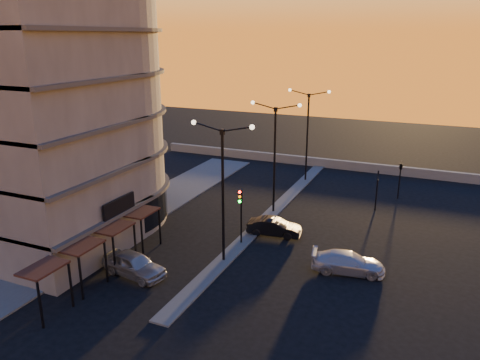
% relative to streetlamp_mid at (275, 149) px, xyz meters
% --- Properties ---
extents(ground, '(120.00, 120.00, 0.00)m').
position_rel_streetlamp_mid_xyz_m(ground, '(0.00, -10.00, -5.59)').
color(ground, black).
rests_on(ground, ground).
extents(sidewalk_west, '(5.00, 40.00, 0.12)m').
position_rel_streetlamp_mid_xyz_m(sidewalk_west, '(-10.50, -6.00, -5.53)').
color(sidewalk_west, '#545351').
rests_on(sidewalk_west, ground).
extents(median, '(1.20, 36.00, 0.12)m').
position_rel_streetlamp_mid_xyz_m(median, '(0.00, 0.00, -5.53)').
color(median, '#545351').
rests_on(median, ground).
extents(parapet, '(44.00, 0.50, 1.00)m').
position_rel_streetlamp_mid_xyz_m(parapet, '(2.00, 16.00, -5.09)').
color(parapet, slate).
rests_on(parapet, ground).
extents(building, '(14.35, 17.08, 25.00)m').
position_rel_streetlamp_mid_xyz_m(building, '(-14.00, -9.97, 6.32)').
color(building, '#68625B').
rests_on(building, ground).
extents(streetlamp_near, '(4.32, 0.32, 9.51)m').
position_rel_streetlamp_mid_xyz_m(streetlamp_near, '(0.00, -10.00, 0.00)').
color(streetlamp_near, black).
rests_on(streetlamp_near, ground).
extents(streetlamp_mid, '(4.32, 0.32, 9.51)m').
position_rel_streetlamp_mid_xyz_m(streetlamp_mid, '(0.00, 0.00, 0.00)').
color(streetlamp_mid, black).
rests_on(streetlamp_mid, ground).
extents(streetlamp_far, '(4.32, 0.32, 9.51)m').
position_rel_streetlamp_mid_xyz_m(streetlamp_far, '(0.00, 10.00, 0.00)').
color(streetlamp_far, black).
rests_on(streetlamp_far, ground).
extents(traffic_light_main, '(0.28, 0.44, 4.25)m').
position_rel_streetlamp_mid_xyz_m(traffic_light_main, '(0.00, -7.13, -2.70)').
color(traffic_light_main, black).
rests_on(traffic_light_main, ground).
extents(signal_east_a, '(0.13, 0.16, 3.60)m').
position_rel_streetlamp_mid_xyz_m(signal_east_a, '(8.00, 4.00, -3.66)').
color(signal_east_a, black).
rests_on(signal_east_a, ground).
extents(signal_east_b, '(0.42, 1.99, 3.60)m').
position_rel_streetlamp_mid_xyz_m(signal_east_b, '(9.50, 8.00, -2.49)').
color(signal_east_b, black).
rests_on(signal_east_b, ground).
extents(car_hatchback, '(4.72, 2.55, 1.53)m').
position_rel_streetlamp_mid_xyz_m(car_hatchback, '(-4.37, -14.01, -4.83)').
color(car_hatchback, '#9FA2A7').
rests_on(car_hatchback, ground).
extents(car_sedan, '(4.22, 1.90, 1.34)m').
position_rel_streetlamp_mid_xyz_m(car_sedan, '(1.69, -4.58, -4.92)').
color(car_sedan, black).
rests_on(car_sedan, ground).
extents(car_wagon, '(4.91, 2.68, 1.35)m').
position_rel_streetlamp_mid_xyz_m(car_wagon, '(8.00, -8.17, -4.92)').
color(car_wagon, silver).
rests_on(car_wagon, ground).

